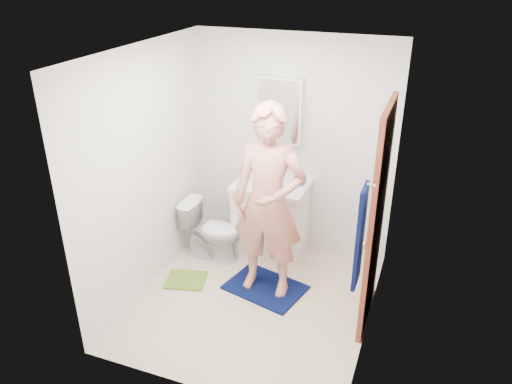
% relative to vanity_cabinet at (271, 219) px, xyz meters
% --- Properties ---
extents(floor, '(2.20, 2.40, 0.02)m').
position_rel_vanity_cabinet_xyz_m(floor, '(0.15, -0.91, -0.41)').
color(floor, beige).
rests_on(floor, ground).
extents(ceiling, '(2.20, 2.40, 0.02)m').
position_rel_vanity_cabinet_xyz_m(ceiling, '(0.15, -0.91, 2.01)').
color(ceiling, white).
rests_on(ceiling, ground).
extents(wall_back, '(2.20, 0.02, 2.40)m').
position_rel_vanity_cabinet_xyz_m(wall_back, '(0.15, 0.30, 0.80)').
color(wall_back, silver).
rests_on(wall_back, ground).
extents(wall_front, '(2.20, 0.02, 2.40)m').
position_rel_vanity_cabinet_xyz_m(wall_front, '(0.15, -2.12, 0.80)').
color(wall_front, silver).
rests_on(wall_front, ground).
extents(wall_left, '(0.02, 2.40, 2.40)m').
position_rel_vanity_cabinet_xyz_m(wall_left, '(-0.96, -0.91, 0.80)').
color(wall_left, silver).
rests_on(wall_left, ground).
extents(wall_right, '(0.02, 2.40, 2.40)m').
position_rel_vanity_cabinet_xyz_m(wall_right, '(1.26, -0.91, 0.80)').
color(wall_right, silver).
rests_on(wall_right, ground).
extents(vanity_cabinet, '(0.75, 0.55, 0.80)m').
position_rel_vanity_cabinet_xyz_m(vanity_cabinet, '(0.00, 0.00, 0.00)').
color(vanity_cabinet, white).
rests_on(vanity_cabinet, floor).
extents(countertop, '(0.79, 0.59, 0.05)m').
position_rel_vanity_cabinet_xyz_m(countertop, '(0.00, 0.00, 0.43)').
color(countertop, white).
rests_on(countertop, vanity_cabinet).
extents(sink_basin, '(0.40, 0.40, 0.03)m').
position_rel_vanity_cabinet_xyz_m(sink_basin, '(0.00, 0.00, 0.44)').
color(sink_basin, white).
rests_on(sink_basin, countertop).
extents(faucet, '(0.03, 0.03, 0.12)m').
position_rel_vanity_cabinet_xyz_m(faucet, '(0.00, 0.18, 0.51)').
color(faucet, silver).
rests_on(faucet, countertop).
extents(medicine_cabinet, '(0.50, 0.12, 0.70)m').
position_rel_vanity_cabinet_xyz_m(medicine_cabinet, '(0.00, 0.22, 1.20)').
color(medicine_cabinet, white).
rests_on(medicine_cabinet, wall_back).
extents(mirror_panel, '(0.46, 0.01, 0.66)m').
position_rel_vanity_cabinet_xyz_m(mirror_panel, '(0.00, 0.16, 1.20)').
color(mirror_panel, white).
rests_on(mirror_panel, wall_back).
extents(door, '(0.05, 0.80, 2.05)m').
position_rel_vanity_cabinet_xyz_m(door, '(1.22, -0.76, 0.62)').
color(door, '#99402A').
rests_on(door, ground).
extents(door_knob, '(0.07, 0.07, 0.07)m').
position_rel_vanity_cabinet_xyz_m(door_knob, '(1.18, -1.08, 0.55)').
color(door_knob, gold).
rests_on(door_knob, door).
extents(towel, '(0.03, 0.24, 0.80)m').
position_rel_vanity_cabinet_xyz_m(towel, '(1.18, -1.48, 0.85)').
color(towel, '#061040').
rests_on(towel, wall_right).
extents(towel_hook, '(0.06, 0.02, 0.02)m').
position_rel_vanity_cabinet_xyz_m(towel_hook, '(1.22, -1.48, 1.27)').
color(towel_hook, silver).
rests_on(towel_hook, wall_right).
extents(toilet, '(0.65, 0.38, 0.66)m').
position_rel_vanity_cabinet_xyz_m(toilet, '(-0.57, -0.34, -0.07)').
color(toilet, white).
rests_on(toilet, floor).
extents(bath_mat, '(0.87, 0.71, 0.02)m').
position_rel_vanity_cabinet_xyz_m(bath_mat, '(0.19, -0.71, -0.39)').
color(bath_mat, '#061040').
rests_on(bath_mat, floor).
extents(green_rug, '(0.47, 0.43, 0.02)m').
position_rel_vanity_cabinet_xyz_m(green_rug, '(-0.63, -0.88, -0.39)').
color(green_rug, olive).
rests_on(green_rug, floor).
extents(soap_dispenser, '(0.09, 0.09, 0.20)m').
position_rel_vanity_cabinet_xyz_m(soap_dispenser, '(-0.30, -0.03, 0.55)').
color(soap_dispenser, '#C75D60').
rests_on(soap_dispenser, countertop).
extents(toothbrush_cup, '(0.14, 0.14, 0.10)m').
position_rel_vanity_cabinet_xyz_m(toothbrush_cup, '(0.30, 0.07, 0.50)').
color(toothbrush_cup, '#703C84').
rests_on(toothbrush_cup, countertop).
extents(man, '(0.70, 0.46, 1.91)m').
position_rel_vanity_cabinet_xyz_m(man, '(0.21, -0.70, 0.58)').
color(man, tan).
rests_on(man, bath_mat).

